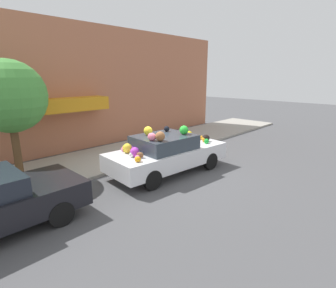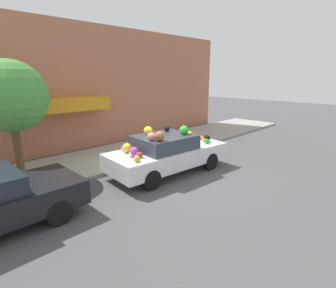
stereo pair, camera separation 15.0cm
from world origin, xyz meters
name	(u,v)px [view 1 (the left image)]	position (x,y,z in m)	size (l,w,h in m)	color
ground_plane	(165,171)	(0.00, 0.00, 0.00)	(60.00, 60.00, 0.00)	#4C4C4F
sidewalk_curb	(121,154)	(0.00, 2.70, 0.06)	(24.00, 3.20, 0.11)	#9E998E
building_facade	(88,88)	(-0.08, 4.92, 2.79)	(18.00, 1.20, 5.64)	#B26B4C
street_tree	(9,97)	(-3.89, 2.98, 2.71)	(2.29, 2.29, 3.76)	brown
fire_hydrant	(140,150)	(0.14, 1.54, 0.46)	(0.20, 0.20, 0.70)	#B2B2B7
art_car	(167,152)	(-0.04, -0.17, 0.74)	(4.49, 2.11, 1.68)	silver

